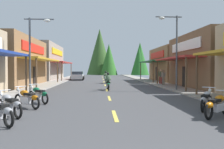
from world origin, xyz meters
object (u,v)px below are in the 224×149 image
Objects in this scene: motorcycle_parked_right_2 at (217,105)px; pedestrian_browsing at (163,77)px; parked_car_curbside at (78,76)px; motorcycle_parked_left_3 at (27,98)px; motorcycle_parked_right_3 at (206,100)px; rider_cruising_lead at (108,83)px; streetlamp_right at (173,42)px; pedestrian_waiting at (161,76)px; rider_cruising_trailing at (106,78)px; streetlamp_left at (35,44)px; motorcycle_parked_left_2 at (9,104)px; motorcycle_parked_left_4 at (38,94)px.

motorcycle_parked_right_2 is 16.76m from pedestrian_browsing.
motorcycle_parked_left_3 is at bearing 179.51° from parked_car_curbside.
motorcycle_parked_right_3 is 11.32m from rider_cruising_lead.
parked_car_curbside is at bearing -90.63° from pedestrian_browsing.
streetlamp_right is 8.66m from pedestrian_waiting.
motorcycle_parked_right_3 is 15.15m from pedestrian_browsing.
rider_cruising_trailing is 9.86m from parked_car_curbside.
streetlamp_right is at bearing -98.81° from motorcycle_parked_left_3.
parked_car_curbside reaches higher than motorcycle_parked_left_3.
motorcycle_parked_left_3 is 19.54m from rider_cruising_trailing.
streetlamp_left is 9.23m from motorcycle_parked_left_2.
motorcycle_parked_right_3 is at bearing -167.46° from rider_cruising_trailing.
motorcycle_parked_left_4 is 0.91× the size of pedestrian_waiting.
rider_cruising_trailing is at bearing -56.07° from motorcycle_parked_left_4.
motorcycle_parked_left_4 is 16.03m from pedestrian_browsing.
rider_cruising_trailing is at bearing 65.93° from streetlamp_left.
motorcycle_parked_right_3 is 0.84× the size of rider_cruising_trailing.
motorcycle_parked_right_2 is at bearing -154.53° from motorcycle_parked_right_3.
streetlamp_left is 11.08m from streetlamp_right.
streetlamp_right is at bearing 8.27° from streetlamp_left.
motorcycle_parked_right_3 is at bearing -145.84° from motorcycle_parked_left_3.
streetlamp_left is 3.34× the size of motorcycle_parked_right_2.
rider_cruising_lead is at bearing 165.49° from streetlamp_right.
motorcycle_parked_right_2 is at bearing -160.76° from motorcycle_parked_left_4.
motorcycle_parked_right_3 and motorcycle_parked_left_2 have the same top height.
motorcycle_parked_left_4 is at bearing 111.75° from motorcycle_parked_right_2.
pedestrian_browsing is (10.51, 16.03, 0.54)m from motorcycle_parked_left_2.
motorcycle_parked_right_3 is at bearing 44.94° from pedestrian_browsing.
rider_cruising_trailing is (0.05, 9.61, 0.00)m from rider_cruising_lead.
motorcycle_parked_left_2 is at bearing 129.16° from motorcycle_parked_left_3.
motorcycle_parked_left_3 is at bearing -140.17° from streetlamp_right.
motorcycle_parked_right_2 is (9.49, -9.12, -3.28)m from streetlamp_left.
motorcycle_parked_right_3 is 8.53m from motorcycle_parked_left_3.
motorcycle_parked_left_4 is 0.77× the size of rider_cruising_trailing.
pedestrian_waiting is at bearing -138.25° from parked_car_curbside.
motorcycle_parked_right_2 is at bearing -170.24° from pedestrian_waiting.
parked_car_curbside is at bearing 65.11° from motorcycle_parked_right_2.
streetlamp_right is at bearing 44.91° from pedestrian_browsing.
motorcycle_parked_left_4 is at bearing 161.17° from pedestrian_waiting.
motorcycle_parked_left_2 is at bearing 136.00° from motorcycle_parked_right_2.
motorcycle_parked_right_3 is 17.31m from pedestrian_waiting.
pedestrian_waiting is (10.56, 14.42, 0.58)m from motorcycle_parked_left_4.
rider_cruising_lead is at bearing -179.37° from rider_cruising_trailing.
parked_car_curbside is at bearing -44.71° from motorcycle_parked_left_2.
pedestrian_waiting reaches higher than rider_cruising_trailing.
streetlamp_left is 2.66× the size of rider_cruising_trailing.
motorcycle_parked_right_2 is at bearing -169.00° from rider_cruising_trailing.
motorcycle_parked_left_3 is 0.92× the size of pedestrian_waiting.
streetlamp_left is at bearing -25.88° from motorcycle_parked_left_4.
parked_car_curbside is (-4.34, 18.43, 0.03)m from rider_cruising_lead.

